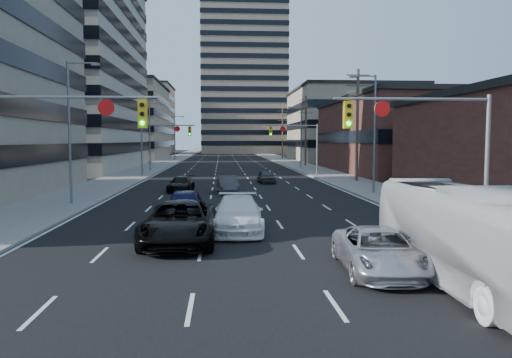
{
  "coord_description": "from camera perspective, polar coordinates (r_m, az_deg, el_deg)",
  "views": [
    {
      "loc": [
        -1.01,
        -11.99,
        4.13
      ],
      "look_at": [
        0.69,
        12.67,
        2.2
      ],
      "focal_mm": 35.0,
      "sensor_mm": 36.0,
      "label": 1
    }
  ],
  "objects": [
    {
      "name": "ground",
      "position": [
        12.72,
        0.84,
        -14.48
      ],
      "size": [
        400.0,
        400.0,
        0.0
      ],
      "primitive_type": "plane",
      "color": "black",
      "rests_on": "ground"
    },
    {
      "name": "road_surface",
      "position": [
        142.05,
        -3.54,
        2.79
      ],
      "size": [
        18.0,
        300.0,
        0.02
      ],
      "primitive_type": "cube",
      "color": "black",
      "rests_on": "ground"
    },
    {
      "name": "sidewalk_left",
      "position": [
        142.44,
        -8.18,
        2.79
      ],
      "size": [
        5.0,
        300.0,
        0.15
      ],
      "primitive_type": "cube",
      "color": "slate",
      "rests_on": "ground"
    },
    {
      "name": "sidewalk_right",
      "position": [
        142.6,
        1.09,
        2.83
      ],
      "size": [
        5.0,
        300.0,
        0.15
      ],
      "primitive_type": "cube",
      "color": "slate",
      "rests_on": "ground"
    },
    {
      "name": "office_left_mid",
      "position": [
        77.17,
        -24.1,
        11.43
      ],
      "size": [
        26.0,
        34.0,
        28.0
      ],
      "primitive_type": "cube",
      "color": "#ADA089",
      "rests_on": "ground"
    },
    {
      "name": "office_left_far",
      "position": [
        114.39,
        -15.63,
        6.24
      ],
      "size": [
        20.0,
        30.0,
        16.0
      ],
      "primitive_type": "cube",
      "color": "gray",
      "rests_on": "ground"
    },
    {
      "name": "storefront_right_mid",
      "position": [
        66.85,
        18.08,
        4.56
      ],
      "size": [
        20.0,
        30.0,
        9.0
      ],
      "primitive_type": "cube",
      "color": "#472119",
      "rests_on": "ground"
    },
    {
      "name": "office_right_far",
      "position": [
        103.36,
        10.69,
        5.98
      ],
      "size": [
        22.0,
        28.0,
        14.0
      ],
      "primitive_type": "cube",
      "color": "gray",
      "rests_on": "ground"
    },
    {
      "name": "apartment_tower",
      "position": [
        164.04,
        -1.49,
        13.18
      ],
      "size": [
        26.0,
        26.0,
        58.0
      ],
      "primitive_type": "cube",
      "color": "gray",
      "rests_on": "ground"
    },
    {
      "name": "bg_block_left",
      "position": [
        154.48,
        -14.1,
        6.51
      ],
      "size": [
        24.0,
        24.0,
        20.0
      ],
      "primitive_type": "cube",
      "color": "#ADA089",
      "rests_on": "ground"
    },
    {
      "name": "bg_block_right",
      "position": [
        145.79,
        9.18,
        5.14
      ],
      "size": [
        22.0,
        22.0,
        12.0
      ],
      "primitive_type": "cube",
      "color": "gray",
      "rests_on": "ground"
    },
    {
      "name": "signal_near_left",
      "position": [
        21.0,
        -21.89,
        4.68
      ],
      "size": [
        6.59,
        0.33,
        6.0
      ],
      "color": "slate",
      "rests_on": "ground"
    },
    {
      "name": "signal_near_right",
      "position": [
        21.71,
        19.07,
        4.74
      ],
      "size": [
        6.59,
        0.33,
        6.0
      ],
      "color": "slate",
      "rests_on": "ground"
    },
    {
      "name": "signal_far_left",
      "position": [
        57.38,
        -10.66,
        4.56
      ],
      "size": [
        6.09,
        0.33,
        6.0
      ],
      "color": "slate",
      "rests_on": "ground"
    },
    {
      "name": "signal_far_right",
      "position": [
        57.65,
        4.74,
        4.62
      ],
      "size": [
        6.09,
        0.33,
        6.0
      ],
      "color": "slate",
      "rests_on": "ground"
    },
    {
      "name": "utility_pole_block",
      "position": [
        49.8,
        11.51,
        6.27
      ],
      "size": [
        2.2,
        0.28,
        11.0
      ],
      "color": "#4C3D2D",
      "rests_on": "ground"
    },
    {
      "name": "utility_pole_midblock",
      "position": [
        79.12,
        5.69,
        5.64
      ],
      "size": [
        2.2,
        0.28,
        11.0
      ],
      "color": "#4C3D2D",
      "rests_on": "ground"
    },
    {
      "name": "utility_pole_distant",
      "position": [
        108.81,
        3.04,
        5.33
      ],
      "size": [
        2.2,
        0.28,
        11.0
      ],
      "color": "#4C3D2D",
      "rests_on": "ground"
    },
    {
      "name": "streetlight_left_near",
      "position": [
        33.34,
        -20.3,
        5.77
      ],
      "size": [
        2.03,
        0.22,
        9.0
      ],
      "color": "slate",
      "rests_on": "ground"
    },
    {
      "name": "streetlight_left_mid",
      "position": [
        67.64,
        -11.92,
        5.15
      ],
      "size": [
        2.03,
        0.22,
        9.0
      ],
      "color": "slate",
      "rests_on": "ground"
    },
    {
      "name": "streetlight_left_far",
      "position": [
        102.42,
        -9.21,
        4.92
      ],
      "size": [
        2.03,
        0.22,
        9.0
      ],
      "color": "slate",
      "rests_on": "ground"
    },
    {
      "name": "streetlight_right_near",
      "position": [
        38.7,
        13.17,
        5.71
      ],
      "size": [
        2.03,
        0.22,
        9.0
      ],
      "color": "slate",
      "rests_on": "ground"
    },
    {
      "name": "streetlight_right_far",
      "position": [
        72.89,
        5.03,
        5.17
      ],
      "size": [
        2.03,
        0.22,
        9.0
      ],
      "color": "slate",
      "rests_on": "ground"
    },
    {
      "name": "black_pickup",
      "position": [
        20.17,
        -8.67,
        -4.94
      ],
      "size": [
        2.95,
        6.18,
        1.7
      ],
      "primitive_type": "imported",
      "rotation": [
        0.0,
        0.0,
        -0.02
      ],
      "color": "black",
      "rests_on": "ground"
    },
    {
      "name": "white_van",
      "position": [
        22.52,
        -2.09,
        -4.06
      ],
      "size": [
        2.4,
        5.54,
        1.59
      ],
      "primitive_type": "imported",
      "rotation": [
        0.0,
        0.0,
        -0.03
      ],
      "color": "white",
      "rests_on": "ground"
    },
    {
      "name": "silver_suv",
      "position": [
        16.16,
        13.84,
        -7.97
      ],
      "size": [
        2.56,
        5.06,
        1.37
      ],
      "primitive_type": "imported",
      "rotation": [
        0.0,
        0.0,
        -0.06
      ],
      "color": "silver",
      "rests_on": "ground"
    },
    {
      "name": "transit_bus",
      "position": [
        15.12,
        23.89,
        -6.18
      ],
      "size": [
        2.64,
        10.37,
        2.87
      ],
      "primitive_type": "imported",
      "rotation": [
        0.0,
        0.0,
        -0.02
      ],
      "color": "silver",
      "rests_on": "ground"
    },
    {
      "name": "sedan_blue",
      "position": [
        25.64,
        -8.12,
        -3.02
      ],
      "size": [
        2.01,
        4.8,
        1.62
      ],
      "primitive_type": "imported",
      "rotation": [
        0.0,
        0.0,
        0.02
      ],
      "color": "#0E0F38",
      "rests_on": "ground"
    },
    {
      "name": "sedan_grey_center",
      "position": [
        38.96,
        -3.27,
        -0.64
      ],
      "size": [
        1.79,
        4.19,
        1.34
      ],
      "primitive_type": "imported",
      "rotation": [
        0.0,
        0.0,
        0.09
      ],
      "color": "#38383B",
      "rests_on": "ground"
    },
    {
      "name": "sedan_black_far",
      "position": [
        40.34,
        -8.56,
        -0.59
      ],
      "size": [
        2.19,
        4.39,
        1.22
      ],
      "primitive_type": "imported",
      "rotation": [
        0.0,
        0.0,
        -0.12
      ],
      "color": "black",
      "rests_on": "ground"
    },
    {
      "name": "sedan_grey_right",
      "position": [
        47.83,
        1.17,
        0.25
      ],
      "size": [
        1.73,
        3.73,
        1.24
      ],
      "primitive_type": "imported",
      "rotation": [
        0.0,
        0.0,
        0.08
      ],
      "color": "#39393B",
      "rests_on": "ground"
    }
  ]
}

